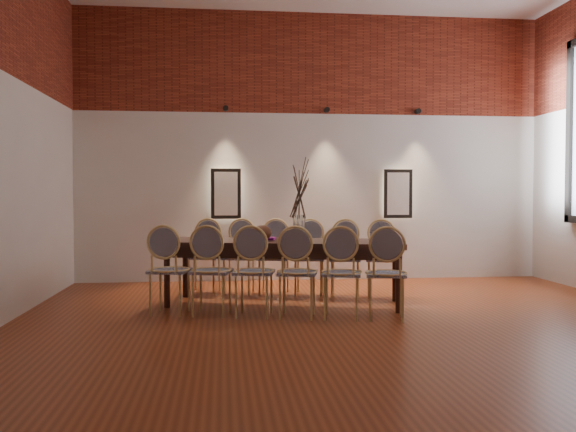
{
  "coord_description": "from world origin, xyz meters",
  "views": [
    {
      "loc": [
        -1.35,
        -5.59,
        1.28
      ],
      "look_at": [
        -0.63,
        1.08,
        1.05
      ],
      "focal_mm": 38.0,
      "sensor_mm": 36.0,
      "label": 1
    }
  ],
  "objects": [
    {
      "name": "floor",
      "position": [
        0.0,
        0.0,
        -0.01
      ],
      "size": [
        7.0,
        7.0,
        0.02
      ],
      "primitive_type": "cube",
      "color": "brown",
      "rests_on": "ground"
    },
    {
      "name": "wall_back",
      "position": [
        0.0,
        3.55,
        2.0
      ],
      "size": [
        7.0,
        0.1,
        4.0
      ],
      "primitive_type": "cube",
      "color": "silver",
      "rests_on": "ground"
    },
    {
      "name": "brick_band_back",
      "position": [
        0.0,
        3.48,
        3.25
      ],
      "size": [
        7.0,
        0.02,
        1.5
      ],
      "primitive_type": "cube",
      "color": "maroon",
      "rests_on": "ground"
    },
    {
      "name": "niche_left",
      "position": [
        -1.3,
        3.45,
        1.3
      ],
      "size": [
        0.36,
        0.06,
        0.66
      ],
      "primitive_type": "cube",
      "color": "#FFEAC6",
      "rests_on": "wall_back"
    },
    {
      "name": "niche_right",
      "position": [
        1.3,
        3.45,
        1.3
      ],
      "size": [
        0.36,
        0.06,
        0.66
      ],
      "primitive_type": "cube",
      "color": "#FFEAC6",
      "rests_on": "wall_back"
    },
    {
      "name": "spot_fixture_left",
      "position": [
        -1.3,
        3.42,
        2.55
      ],
      "size": [
        0.08,
        0.1,
        0.08
      ],
      "primitive_type": "cylinder",
      "rotation": [
        1.57,
        0.0,
        0.0
      ],
      "color": "black",
      "rests_on": "wall_back"
    },
    {
      "name": "spot_fixture_mid",
      "position": [
        0.2,
        3.42,
        2.55
      ],
      "size": [
        0.08,
        0.1,
        0.08
      ],
      "primitive_type": "cylinder",
      "rotation": [
        1.57,
        0.0,
        0.0
      ],
      "color": "black",
      "rests_on": "wall_back"
    },
    {
      "name": "spot_fixture_right",
      "position": [
        1.6,
        3.42,
        2.55
      ],
      "size": [
        0.08,
        0.1,
        0.08
      ],
      "primitive_type": "cylinder",
      "rotation": [
        1.57,
        0.0,
        0.0
      ],
      "color": "black",
      "rests_on": "wall_back"
    },
    {
      "name": "dining_table",
      "position": [
        -0.63,
        1.48,
        0.38
      ],
      "size": [
        2.89,
        1.49,
        0.75
      ],
      "primitive_type": "cube",
      "rotation": [
        0.0,
        0.0,
        -0.23
      ],
      "color": "#381B14",
      "rests_on": "floor"
    },
    {
      "name": "chair_near_a",
      "position": [
        -1.92,
        1.03,
        0.47
      ],
      "size": [
        0.53,
        0.53,
        0.94
      ],
      "primitive_type": null,
      "rotation": [
        0.0,
        0.0,
        -0.23
      ],
      "color": "#D6BA74",
      "rests_on": "floor"
    },
    {
      "name": "chair_near_b",
      "position": [
        -1.47,
        0.93,
        0.47
      ],
      "size": [
        0.53,
        0.53,
        0.94
      ],
      "primitive_type": null,
      "rotation": [
        0.0,
        0.0,
        -0.23
      ],
      "color": "#D6BA74",
      "rests_on": "floor"
    },
    {
      "name": "chair_near_c",
      "position": [
        -1.02,
        0.82,
        0.47
      ],
      "size": [
        0.53,
        0.53,
        0.94
      ],
      "primitive_type": null,
      "rotation": [
        0.0,
        0.0,
        -0.23
      ],
      "color": "#D6BA74",
      "rests_on": "floor"
    },
    {
      "name": "chair_near_d",
      "position": [
        -0.57,
        0.72,
        0.47
      ],
      "size": [
        0.53,
        0.53,
        0.94
      ],
      "primitive_type": null,
      "rotation": [
        0.0,
        0.0,
        -0.23
      ],
      "color": "#D6BA74",
      "rests_on": "floor"
    },
    {
      "name": "chair_near_e",
      "position": [
        -0.13,
        0.61,
        0.47
      ],
      "size": [
        0.53,
        0.53,
        0.94
      ],
      "primitive_type": null,
      "rotation": [
        0.0,
        0.0,
        -0.23
      ],
      "color": "#D6BA74",
      "rests_on": "floor"
    },
    {
      "name": "chair_near_f",
      "position": [
        0.32,
        0.51,
        0.47
      ],
      "size": [
        0.53,
        0.53,
        0.94
      ],
      "primitive_type": null,
      "rotation": [
        0.0,
        0.0,
        -0.23
      ],
      "color": "#D6BA74",
      "rests_on": "floor"
    },
    {
      "name": "chair_far_a",
      "position": [
        -1.59,
        2.44,
        0.47
      ],
      "size": [
        0.53,
        0.53,
        0.94
      ],
      "primitive_type": null,
      "rotation": [
        0.0,
        0.0,
        2.91
      ],
      "color": "#D6BA74",
      "rests_on": "floor"
    },
    {
      "name": "chair_far_b",
      "position": [
        -1.14,
        2.34,
        0.47
      ],
      "size": [
        0.53,
        0.53,
        0.94
      ],
      "primitive_type": null,
      "rotation": [
        0.0,
        0.0,
        2.91
      ],
      "color": "#D6BA74",
      "rests_on": "floor"
    },
    {
      "name": "chair_far_c",
      "position": [
        -0.69,
        2.23,
        0.47
      ],
      "size": [
        0.53,
        0.53,
        0.94
      ],
      "primitive_type": null,
      "rotation": [
        0.0,
        0.0,
        2.91
      ],
      "color": "#D6BA74",
      "rests_on": "floor"
    },
    {
      "name": "chair_far_d",
      "position": [
        -0.24,
        2.13,
        0.47
      ],
      "size": [
        0.53,
        0.53,
        0.94
      ],
      "primitive_type": null,
      "rotation": [
        0.0,
        0.0,
        2.91
      ],
      "color": "#D6BA74",
      "rests_on": "floor"
    },
    {
      "name": "chair_far_e",
      "position": [
        0.2,
        2.02,
        0.47
      ],
      "size": [
        0.53,
        0.53,
        0.94
      ],
      "primitive_type": null,
      "rotation": [
        0.0,
        0.0,
        2.91
      ],
      "color": "#D6BA74",
      "rests_on": "floor"
    },
    {
      "name": "chair_far_f",
      "position": [
        0.65,
        1.92,
        0.47
      ],
      "size": [
        0.53,
        0.53,
        0.94
      ],
      "primitive_type": null,
      "rotation": [
        0.0,
        0.0,
        2.91
      ],
      "color": "#D6BA74",
      "rests_on": "floor"
    },
    {
      "name": "vase",
      "position": [
        -0.46,
        1.44,
        0.9
      ],
      "size": [
        0.14,
        0.14,
        0.3
      ],
      "primitive_type": "cylinder",
      "color": "silver",
      "rests_on": "dining_table"
    },
    {
      "name": "dried_branches",
      "position": [
        -0.46,
        1.44,
        1.35
      ],
      "size": [
        0.5,
        0.5,
        0.7
      ],
      "primitive_type": null,
      "color": "#443226",
      "rests_on": "vase"
    },
    {
      "name": "bowl",
      "position": [
        -0.9,
        1.49,
        0.84
      ],
      "size": [
        0.24,
        0.24,
        0.18
      ],
      "primitive_type": "ellipsoid",
      "color": "#572B19",
      "rests_on": "dining_table"
    },
    {
      "name": "book",
      "position": [
        -0.86,
        1.61,
        0.77
      ],
      "size": [
        0.29,
        0.23,
        0.03
      ],
      "primitive_type": "cube",
      "rotation": [
        0.0,
        0.0,
        -0.23
      ],
      "color": "#8E137A",
      "rests_on": "dining_table"
    }
  ]
}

